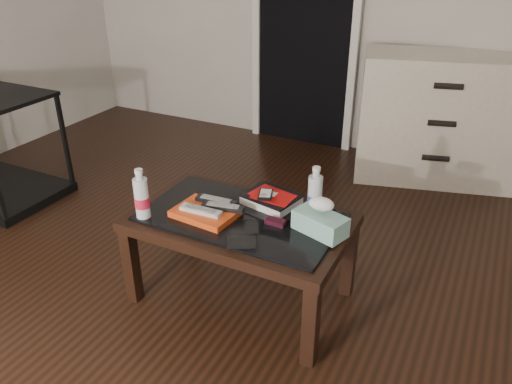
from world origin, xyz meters
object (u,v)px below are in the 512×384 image
(water_bottle_left, at_px, (141,193))
(tissue_box, at_px, (320,223))
(coffee_table, at_px, (241,228))
(textbook, at_px, (271,199))
(water_bottle_right, at_px, (315,191))
(dresser, at_px, (446,119))

(water_bottle_left, height_order, tissue_box, water_bottle_left)
(coffee_table, bearing_deg, textbook, 65.51)
(coffee_table, relative_size, water_bottle_right, 4.20)
(dresser, height_order, textbook, dresser)
(dresser, height_order, water_bottle_right, dresser)
(dresser, relative_size, tissue_box, 5.60)
(coffee_table, height_order, dresser, dresser)
(textbook, distance_m, tissue_box, 0.33)
(water_bottle_right, relative_size, tissue_box, 1.03)
(textbook, height_order, tissue_box, tissue_box)
(dresser, xyz_separation_m, water_bottle_right, (-0.35, -1.70, 0.13))
(coffee_table, xyz_separation_m, tissue_box, (0.38, 0.03, 0.11))
(water_bottle_right, bearing_deg, tissue_box, -60.09)
(water_bottle_right, bearing_deg, water_bottle_left, -151.63)
(water_bottle_left, distance_m, tissue_box, 0.81)
(water_bottle_left, xyz_separation_m, water_bottle_right, (0.69, 0.37, 0.00))
(water_bottle_right, height_order, tissue_box, water_bottle_right)
(dresser, height_order, water_bottle_left, dresser)
(water_bottle_left, bearing_deg, coffee_table, 27.38)
(textbook, bearing_deg, water_bottle_right, 11.62)
(textbook, bearing_deg, dresser, 83.47)
(water_bottle_right, bearing_deg, coffee_table, -150.34)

